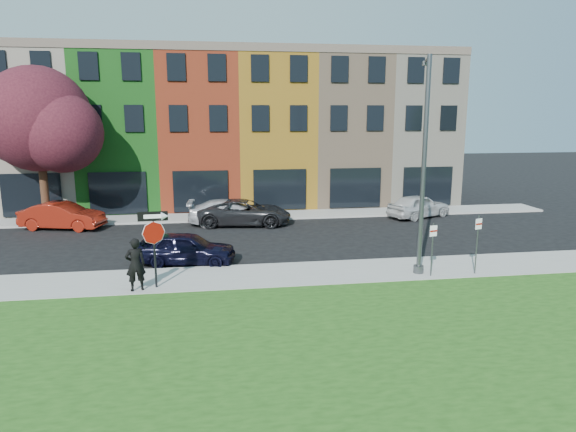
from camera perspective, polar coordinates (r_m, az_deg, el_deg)
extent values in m
plane|color=black|center=(17.89, 6.16, -9.44)|extent=(120.00, 120.00, 0.00)
cube|color=gray|center=(21.13, 9.37, -6.05)|extent=(40.00, 3.00, 0.12)
cube|color=gray|center=(31.80, -6.00, -0.04)|extent=(40.00, 2.40, 0.12)
cube|color=beige|center=(38.85, -24.80, 8.41)|extent=(5.00, 10.00, 10.00)
cube|color=#258022|center=(37.79, -17.42, 8.87)|extent=(5.00, 10.00, 10.00)
cube|color=#C94121|center=(37.37, -9.72, 9.20)|extent=(5.00, 10.00, 10.00)
cube|color=gold|center=(37.62, -1.99, 9.37)|extent=(5.00, 10.00, 10.00)
cube|color=#967C61|center=(38.52, 5.52, 9.38)|extent=(5.00, 10.00, 10.00)
cube|color=#B2AA97|center=(40.03, 12.57, 9.24)|extent=(5.00, 10.00, 10.00)
cube|color=black|center=(32.70, -5.27, 2.86)|extent=(30.00, 0.12, 2.60)
cylinder|color=black|center=(19.04, -14.60, -3.78)|extent=(0.08, 0.08, 2.71)
cylinder|color=white|center=(18.86, -14.71, -1.81)|extent=(0.85, 0.09, 0.85)
cylinder|color=maroon|center=(18.84, -14.72, -1.83)|extent=(0.81, 0.08, 0.81)
cube|color=black|center=(18.74, -14.80, -0.03)|extent=(1.05, 0.12, 0.34)
cube|color=white|center=(18.71, -14.81, -0.05)|extent=(0.66, 0.07, 0.14)
imported|color=black|center=(18.99, -16.60, -5.18)|extent=(0.94, 0.83, 1.92)
imported|color=black|center=(22.23, -11.14, -3.54)|extent=(3.00, 4.61, 1.38)
imported|color=maroon|center=(30.96, -23.78, 0.02)|extent=(3.81, 5.30, 1.49)
imported|color=#B5B5BA|center=(29.70, -6.34, 0.43)|extent=(2.53, 5.14, 1.43)
imported|color=black|center=(29.51, -4.84, 0.43)|extent=(3.82, 5.94, 1.47)
imported|color=silver|center=(32.51, 14.32, 1.10)|extent=(4.88, 5.50, 1.44)
cylinder|color=#4B4E51|center=(20.24, 14.85, 5.18)|extent=(0.18, 0.18, 8.33)
cylinder|color=#4B4E51|center=(21.04, 14.29, -5.74)|extent=(0.40, 0.40, 0.30)
cylinder|color=#4B4E51|center=(21.23, 15.26, 16.44)|extent=(0.79, 1.92, 0.12)
cube|color=#4B4E51|center=(22.32, 15.05, 16.05)|extent=(0.42, 0.60, 0.16)
cylinder|color=#4B4E51|center=(20.55, 15.71, -3.63)|extent=(0.05, 0.05, 2.09)
cube|color=white|center=(20.34, 15.86, -1.61)|extent=(0.32, 0.09, 0.42)
cube|color=maroon|center=(20.33, 15.88, -1.62)|extent=(0.31, 0.08, 0.06)
cylinder|color=#4B4E51|center=(21.33, 20.24, -3.03)|extent=(0.05, 0.05, 2.34)
cube|color=white|center=(21.12, 20.43, -0.83)|extent=(0.31, 0.12, 0.42)
cube|color=maroon|center=(21.10, 20.46, -0.85)|extent=(0.31, 0.11, 0.06)
cylinder|color=black|center=(32.12, -25.44, 2.62)|extent=(0.44, 0.44, 3.86)
sphere|color=black|center=(31.83, -26.05, 9.65)|extent=(5.77, 5.77, 5.77)
sphere|color=black|center=(30.62, -23.81, 8.46)|extent=(4.33, 4.33, 4.33)
sphere|color=black|center=(33.20, -27.61, 8.54)|extent=(4.04, 4.04, 4.04)
sphere|color=black|center=(32.30, -25.41, 11.52)|extent=(3.46, 3.46, 3.46)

